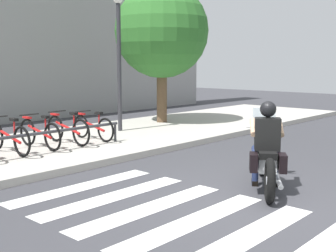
# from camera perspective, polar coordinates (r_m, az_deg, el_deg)

# --- Properties ---
(ground_plane) EXTENTS (48.00, 48.00, 0.00)m
(ground_plane) POSITION_cam_1_polar(r_m,az_deg,el_deg) (6.81, 10.23, -9.45)
(ground_plane) COLOR #38383D
(sidewalk) EXTENTS (24.00, 4.40, 0.15)m
(sidewalk) POSITION_cam_1_polar(r_m,az_deg,el_deg) (10.64, -15.51, -2.81)
(sidewalk) COLOR #B7B2A8
(sidewalk) RESTS_ON ground
(crosswalk_stripe_1) EXTENTS (2.80, 0.40, 0.01)m
(crosswalk_stripe_1) POSITION_cam_1_polar(r_m,az_deg,el_deg) (5.40, 10.24, -14.21)
(crosswalk_stripe_1) COLOR white
(crosswalk_stripe_1) RESTS_ON ground
(crosswalk_stripe_2) EXTENTS (2.80, 0.40, 0.01)m
(crosswalk_stripe_2) POSITION_cam_1_polar(r_m,az_deg,el_deg) (5.83, 3.41, -12.37)
(crosswalk_stripe_2) COLOR white
(crosswalk_stripe_2) RESTS_ON ground
(crosswalk_stripe_3) EXTENTS (2.80, 0.40, 0.01)m
(crosswalk_stripe_3) POSITION_cam_1_polar(r_m,az_deg,el_deg) (6.33, -2.33, -10.67)
(crosswalk_stripe_3) COLOR white
(crosswalk_stripe_3) RESTS_ON ground
(crosswalk_stripe_4) EXTENTS (2.80, 0.40, 0.01)m
(crosswalk_stripe_4) POSITION_cam_1_polar(r_m,az_deg,el_deg) (6.89, -7.14, -9.15)
(crosswalk_stripe_4) COLOR white
(crosswalk_stripe_4) RESTS_ON ground
(crosswalk_stripe_5) EXTENTS (2.80, 0.40, 0.01)m
(crosswalk_stripe_5) POSITION_cam_1_polar(r_m,az_deg,el_deg) (7.49, -11.16, -7.82)
(crosswalk_stripe_5) COLOR white
(crosswalk_stripe_5) RESTS_ON ground
(motorcycle) EXTENTS (1.98, 1.39, 1.27)m
(motorcycle) POSITION_cam_1_polar(r_m,az_deg,el_deg) (7.38, 12.75, -4.37)
(motorcycle) COLOR black
(motorcycle) RESTS_ON ground
(rider) EXTENTS (0.77, 0.73, 1.46)m
(rider) POSITION_cam_1_polar(r_m,az_deg,el_deg) (7.24, 12.86, -1.62)
(rider) COLOR black
(rider) RESTS_ON ground
(bicycle_3) EXTENTS (0.48, 1.74, 0.78)m
(bicycle_3) POSITION_cam_1_polar(r_m,az_deg,el_deg) (9.80, -20.26, -1.39)
(bicycle_3) COLOR black
(bicycle_3) RESTS_ON sidewalk
(bicycle_4) EXTENTS (0.48, 1.64, 0.77)m
(bicycle_4) POSITION_cam_1_polar(r_m,az_deg,el_deg) (10.16, -16.52, -0.92)
(bicycle_4) COLOR black
(bicycle_4) RESTS_ON sidewalk
(bicycle_5) EXTENTS (0.48, 1.67, 0.78)m
(bicycle_5) POSITION_cam_1_polar(r_m,az_deg,el_deg) (10.56, -13.05, -0.43)
(bicycle_5) COLOR black
(bicycle_5) RESTS_ON sidewalk
(bicycle_6) EXTENTS (0.48, 1.56, 0.72)m
(bicycle_6) POSITION_cam_1_polar(r_m,az_deg,el_deg) (11.00, -9.84, -0.11)
(bicycle_6) COLOR black
(bicycle_6) RESTS_ON sidewalk
(bike_rack) EXTENTS (5.10, 0.07, 0.49)m
(bike_rack) POSITION_cam_1_polar(r_m,az_deg,el_deg) (9.30, -18.70, -1.37)
(bike_rack) COLOR #333338
(bike_rack) RESTS_ON sidewalk
(street_lamp) EXTENTS (0.28, 0.28, 3.96)m
(street_lamp) POSITION_cam_1_polar(r_m,az_deg,el_deg) (12.35, -6.46, 9.87)
(street_lamp) COLOR #2D2D33
(street_lamp) RESTS_ON ground
(tree_near_rack) EXTENTS (3.01, 3.01, 4.59)m
(tree_near_rack) POSITION_cam_1_polar(r_m,az_deg,el_deg) (14.19, -0.83, 12.31)
(tree_near_rack) COLOR brown
(tree_near_rack) RESTS_ON ground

